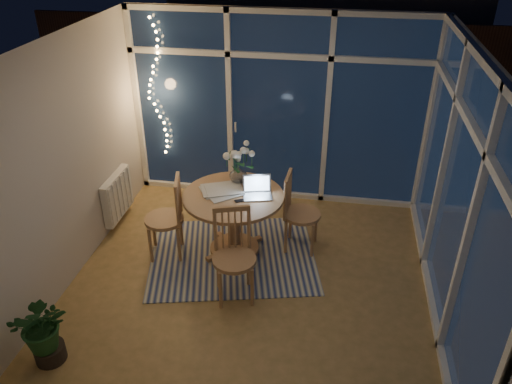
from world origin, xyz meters
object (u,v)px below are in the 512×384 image
at_px(chair_right, 302,213).
at_px(laptop, 258,188).
at_px(flower_vase, 238,174).
at_px(chair_left, 164,217).
at_px(potted_plant, 43,329).
at_px(chair_front, 234,258).
at_px(dining_table, 234,224).

height_order(chair_right, laptop, laptop).
bearing_deg(flower_vase, chair_right, -7.53).
distance_m(chair_left, potted_plant, 1.83).
xyz_separation_m(chair_front, potted_plant, (-1.51, -1.13, -0.14)).
bearing_deg(chair_right, flower_vase, 85.93).
xyz_separation_m(chair_left, chair_front, (0.96, -0.61, 0.00)).
relative_size(chair_left, chair_front, 1.00).
bearing_deg(laptop, potted_plant, -144.29).
height_order(chair_front, laptop, chair_front).
relative_size(chair_front, laptop, 3.22).
distance_m(laptop, flower_vase, 0.42).
height_order(dining_table, potted_plant, dining_table).
bearing_deg(dining_table, chair_front, -77.62).
distance_m(dining_table, chair_front, 0.82).
distance_m(chair_left, laptop, 1.16).
bearing_deg(chair_front, laptop, 65.09).
distance_m(dining_table, laptop, 0.59).
height_order(chair_left, chair_front, chair_front).
bearing_deg(chair_left, chair_front, 44.46).
bearing_deg(chair_left, chair_right, 90.87).
relative_size(chair_right, chair_front, 0.97).
xyz_separation_m(chair_left, potted_plant, (-0.55, -1.74, -0.14)).
distance_m(chair_front, laptop, 0.90).
bearing_deg(dining_table, laptop, 2.06).
relative_size(laptop, flower_vase, 1.54).
distance_m(flower_vase, potted_plant, 2.66).
xyz_separation_m(laptop, flower_vase, (-0.29, 0.31, -0.01)).
xyz_separation_m(flower_vase, potted_plant, (-1.33, -2.24, -0.52)).
relative_size(chair_right, potted_plant, 1.33).
xyz_separation_m(chair_left, flower_vase, (0.79, 0.50, 0.38)).
relative_size(dining_table, potted_plant, 1.53).
height_order(chair_left, chair_right, chair_left).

